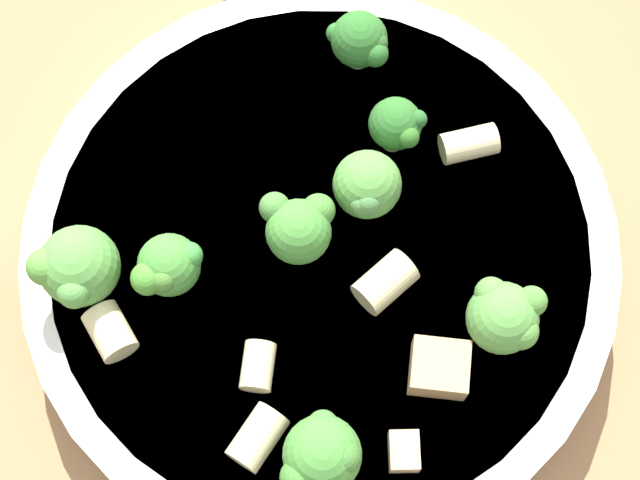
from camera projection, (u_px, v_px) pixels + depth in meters
ground_plane at (320, 272)px, 0.53m from camera, size 2.00×2.00×0.00m
pasta_bowl at (320, 258)px, 0.51m from camera, size 0.28×0.28×0.04m
broccoli_floret_0 at (76, 268)px, 0.47m from camera, size 0.04×0.04×0.04m
broccoli_floret_1 at (323, 455)px, 0.44m from camera, size 0.04×0.03×0.04m
broccoli_floret_2 at (298, 220)px, 0.47m from camera, size 0.04×0.03×0.04m
broccoli_floret_3 at (168, 267)px, 0.47m from camera, size 0.03×0.03×0.03m
broccoli_floret_4 at (367, 187)px, 0.48m from camera, size 0.03×0.03×0.04m
broccoli_floret_5 at (360, 41)px, 0.50m from camera, size 0.03×0.03×0.03m
broccoli_floret_6 at (397, 125)px, 0.49m from camera, size 0.03×0.03×0.03m
broccoli_floret_7 at (505, 317)px, 0.46m from camera, size 0.03×0.03×0.04m
rigatoni_0 at (258, 366)px, 0.47m from camera, size 0.02×0.02×0.01m
rigatoni_1 at (385, 282)px, 0.48m from camera, size 0.03×0.03×0.02m
rigatoni_2 at (110, 332)px, 0.47m from camera, size 0.03×0.03×0.02m
rigatoni_3 at (258, 438)px, 0.45m from camera, size 0.03×0.03×0.02m
rigatoni_4 at (469, 144)px, 0.50m from camera, size 0.03×0.02×0.01m
chicken_chunk_0 at (404, 451)px, 0.45m from camera, size 0.01×0.02×0.01m
chicken_chunk_1 at (439, 368)px, 0.46m from camera, size 0.03×0.03×0.02m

